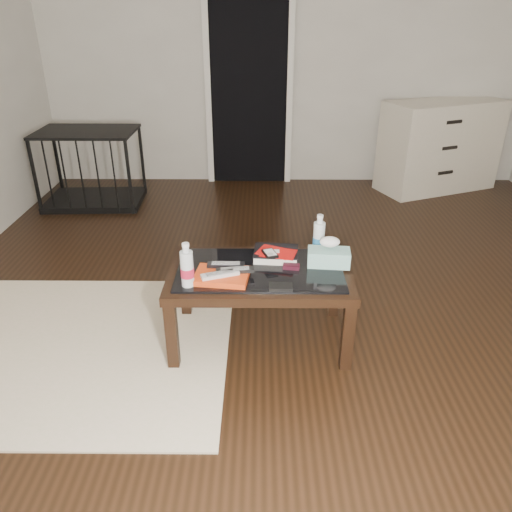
% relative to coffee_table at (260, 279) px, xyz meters
% --- Properties ---
extents(ground, '(5.00, 5.00, 0.00)m').
position_rel_coffee_table_xyz_m(ground, '(0.28, 0.48, -0.40)').
color(ground, black).
rests_on(ground, ground).
extents(room_shell, '(5.00, 5.00, 5.00)m').
position_rel_coffee_table_xyz_m(room_shell, '(0.28, 0.48, 1.22)').
color(room_shell, beige).
rests_on(room_shell, ground).
extents(doorway, '(0.90, 0.08, 2.07)m').
position_rel_coffee_table_xyz_m(doorway, '(-0.12, 2.94, 0.63)').
color(doorway, black).
rests_on(doorway, ground).
extents(coffee_table, '(1.00, 0.60, 0.46)m').
position_rel_coffee_table_xyz_m(coffee_table, '(0.00, 0.00, 0.00)').
color(coffee_table, black).
rests_on(coffee_table, ground).
extents(rug, '(2.00, 1.50, 0.01)m').
position_rel_coffee_table_xyz_m(rug, '(-1.18, -0.10, -0.39)').
color(rug, beige).
rests_on(rug, ground).
extents(dresser, '(1.30, 0.92, 0.90)m').
position_rel_coffee_table_xyz_m(dresser, '(1.85, 2.71, 0.05)').
color(dresser, beige).
rests_on(dresser, ground).
extents(pet_crate, '(0.92, 0.64, 0.71)m').
position_rel_coffee_table_xyz_m(pet_crate, '(-1.62, 2.22, -0.17)').
color(pet_crate, black).
rests_on(pet_crate, ground).
extents(magazines, '(0.30, 0.24, 0.03)m').
position_rel_coffee_table_xyz_m(magazines, '(-0.20, -0.11, 0.08)').
color(magazines, red).
rests_on(magazines, coffee_table).
extents(remote_silver, '(0.20, 0.12, 0.02)m').
position_rel_coffee_table_xyz_m(remote_silver, '(-0.21, -0.14, 0.11)').
color(remote_silver, silver).
rests_on(remote_silver, magazines).
extents(remote_black_front, '(0.20, 0.08, 0.02)m').
position_rel_coffee_table_xyz_m(remote_black_front, '(-0.13, -0.09, 0.11)').
color(remote_black_front, black).
rests_on(remote_black_front, magazines).
extents(remote_black_back, '(0.20, 0.05, 0.02)m').
position_rel_coffee_table_xyz_m(remote_black_back, '(-0.18, -0.03, 0.11)').
color(remote_black_back, black).
rests_on(remote_black_back, magazines).
extents(textbook, '(0.27, 0.22, 0.05)m').
position_rel_coffee_table_xyz_m(textbook, '(0.09, 0.13, 0.09)').
color(textbook, black).
rests_on(textbook, coffee_table).
extents(dvd_mailers, '(0.23, 0.20, 0.01)m').
position_rel_coffee_table_xyz_m(dvd_mailers, '(0.08, 0.11, 0.11)').
color(dvd_mailers, '#B80E0C').
rests_on(dvd_mailers, textbook).
extents(ipod, '(0.09, 0.12, 0.02)m').
position_rel_coffee_table_xyz_m(ipod, '(0.06, 0.07, 0.12)').
color(ipod, black).
rests_on(ipod, dvd_mailers).
extents(flip_phone, '(0.10, 0.06, 0.02)m').
position_rel_coffee_table_xyz_m(flip_phone, '(0.17, 0.01, 0.08)').
color(flip_phone, black).
rests_on(flip_phone, coffee_table).
extents(wallet, '(0.12, 0.07, 0.02)m').
position_rel_coffee_table_xyz_m(wallet, '(0.11, -0.21, 0.07)').
color(wallet, black).
rests_on(wallet, coffee_table).
extents(water_bottle_left, '(0.08, 0.08, 0.24)m').
position_rel_coffee_table_xyz_m(water_bottle_left, '(-0.37, -0.18, 0.18)').
color(water_bottle_left, silver).
rests_on(water_bottle_left, coffee_table).
extents(water_bottle_right, '(0.08, 0.08, 0.24)m').
position_rel_coffee_table_xyz_m(water_bottle_right, '(0.34, 0.20, 0.18)').
color(water_bottle_right, silver).
rests_on(water_bottle_right, coffee_table).
extents(tissue_box, '(0.24, 0.14, 0.09)m').
position_rel_coffee_table_xyz_m(tissue_box, '(0.38, 0.05, 0.11)').
color(tissue_box, teal).
rests_on(tissue_box, coffee_table).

